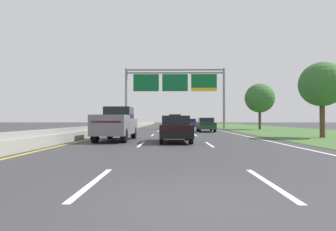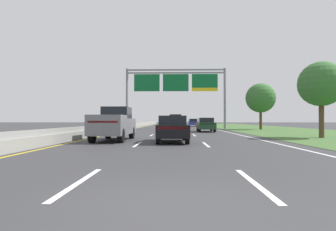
{
  "view_description": "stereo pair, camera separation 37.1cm",
  "coord_description": "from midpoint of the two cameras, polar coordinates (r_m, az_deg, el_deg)",
  "views": [
    {
      "loc": [
        -0.19,
        -4.27,
        1.33
      ],
      "look_at": [
        -0.62,
        27.31,
        1.84
      ],
      "focal_mm": 29.22,
      "sensor_mm": 36.0,
      "label": 1
    },
    {
      "loc": [
        0.19,
        -4.27,
        1.33
      ],
      "look_at": [
        -0.62,
        27.31,
        1.84
      ],
      "focal_mm": 29.22,
      "sensor_mm": 36.0,
      "label": 2
    }
  ],
  "objects": [
    {
      "name": "roadside_tree_mid",
      "position": [
        39.8,
        18.33,
        3.45
      ],
      "size": [
        4.03,
        4.03,
        6.37
      ],
      "color": "#4C3823",
      "rests_on": "ground"
    },
    {
      "name": "lane_striping",
      "position": [
        38.83,
        0.79,
        -2.88
      ],
      "size": [
        11.96,
        106.0,
        0.01
      ],
      "color": "white",
      "rests_on": "ground"
    },
    {
      "name": "pickup_truck_grey",
      "position": [
        18.06,
        -11.26,
        -1.71
      ],
      "size": [
        2.06,
        5.42,
        2.2
      ],
      "rotation": [
        0.0,
        0.0,
        1.56
      ],
      "color": "slate",
      "rests_on": "ground"
    },
    {
      "name": "ground_plane",
      "position": [
        39.29,
        0.79,
        -2.86
      ],
      "size": [
        220.0,
        220.0,
        0.0
      ],
      "primitive_type": "plane",
      "color": "#333335"
    },
    {
      "name": "car_darkgreen_right_lane_sedan",
      "position": [
        30.94,
        7.53,
        -1.86
      ],
      "size": [
        1.88,
        4.42,
        1.57
      ],
      "rotation": [
        0.0,
        0.0,
        1.56
      ],
      "color": "#193D23",
      "rests_on": "ground"
    },
    {
      "name": "median_barrier_concrete",
      "position": [
        39.83,
        -8.75,
        -2.32
      ],
      "size": [
        0.6,
        110.0,
        0.85
      ],
      "color": "gray",
      "rests_on": "ground"
    },
    {
      "name": "car_blue_right_lane_sedan",
      "position": [
        56.12,
        4.74,
        -1.45
      ],
      "size": [
        1.88,
        4.43,
        1.57
      ],
      "rotation": [
        0.0,
        0.0,
        1.58
      ],
      "color": "navy",
      "rests_on": "ground"
    },
    {
      "name": "roadside_tree_near",
      "position": [
        23.25,
        29.05,
        5.68
      ],
      "size": [
        3.29,
        3.29,
        5.62
      ],
      "color": "#4C3823",
      "rests_on": "ground"
    },
    {
      "name": "car_red_centre_lane_suv",
      "position": [
        39.4,
        1.15,
        -1.26
      ],
      "size": [
        1.95,
        4.72,
        2.11
      ],
      "rotation": [
        0.0,
        0.0,
        1.58
      ],
      "color": "maroon",
      "rests_on": "ground"
    },
    {
      "name": "car_black_centre_lane_sedan",
      "position": [
        16.4,
        0.84,
        -2.7
      ],
      "size": [
        1.95,
        4.45,
        1.57
      ],
      "rotation": [
        0.0,
        0.0,
        1.6
      ],
      "color": "black",
      "rests_on": "ground"
    },
    {
      "name": "grass_verge_right",
      "position": [
        41.69,
        20.36,
        -2.68
      ],
      "size": [
        14.0,
        110.0,
        0.02
      ],
      "primitive_type": "cube",
      "color": "#3D602D",
      "rests_on": "ground"
    },
    {
      "name": "overhead_sign_gantry",
      "position": [
        41.21,
        1.21,
        6.26
      ],
      "size": [
        15.06,
        0.42,
        9.1
      ],
      "color": "gray",
      "rests_on": "ground"
    }
  ]
}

